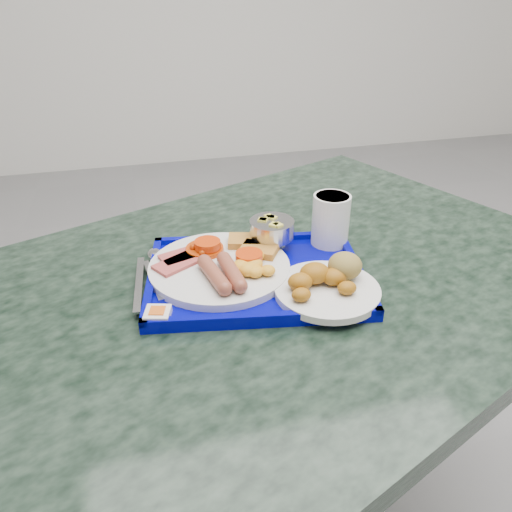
{
  "coord_description": "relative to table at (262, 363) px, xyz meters",
  "views": [
    {
      "loc": [
        -0.67,
        -0.88,
        1.32
      ],
      "look_at": [
        -0.47,
        -0.11,
        0.87
      ],
      "focal_mm": 35.0,
      "sensor_mm": 36.0,
      "label": 1
    }
  ],
  "objects": [
    {
      "name": "floor",
      "position": [
        0.45,
        0.11,
        -0.6
      ],
      "size": [
        6.0,
        6.0,
        0.0
      ],
      "primitive_type": "plane",
      "color": "gray",
      "rests_on": "ground"
    },
    {
      "name": "table",
      "position": [
        0.0,
        0.0,
        0.0
      ],
      "size": [
        1.53,
        1.3,
        0.81
      ],
      "rotation": [
        0.0,
        0.0,
        0.39
      ],
      "color": "slate",
      "rests_on": "floor"
    },
    {
      "name": "tray",
      "position": [
        -0.01,
        -0.0,
        0.22
      ],
      "size": [
        0.44,
        0.36,
        0.02
      ],
      "rotation": [
        0.0,
        0.0,
        -0.17
      ],
      "color": "#030490",
      "rests_on": "table"
    },
    {
      "name": "main_plate",
      "position": [
        -0.07,
        0.03,
        0.24
      ],
      "size": [
        0.27,
        0.27,
        0.04
      ],
      "rotation": [
        0.0,
        0.0,
        0.04
      ],
      "color": "silver",
      "rests_on": "tray"
    },
    {
      "name": "bread_plate",
      "position": [
        0.09,
        -0.09,
        0.24
      ],
      "size": [
        0.19,
        0.19,
        0.06
      ],
      "rotation": [
        0.0,
        0.0,
        -0.13
      ],
      "color": "silver",
      "rests_on": "tray"
    },
    {
      "name": "fruit_bowl",
      "position": [
        0.04,
        0.09,
        0.26
      ],
      "size": [
        0.09,
        0.09,
        0.06
      ],
      "color": "#B2B2B4",
      "rests_on": "tray"
    },
    {
      "name": "juice_cup",
      "position": [
        0.17,
        0.08,
        0.28
      ],
      "size": [
        0.08,
        0.08,
        0.11
      ],
      "color": "white",
      "rests_on": "tray"
    },
    {
      "name": "spoon",
      "position": [
        -0.19,
        0.09,
        0.23
      ],
      "size": [
        0.05,
        0.19,
        0.01
      ],
      "rotation": [
        0.0,
        0.0,
        0.13
      ],
      "color": "#B2B2B4",
      "rests_on": "tray"
    },
    {
      "name": "knife",
      "position": [
        -0.23,
        0.02,
        0.22
      ],
      "size": [
        0.03,
        0.18,
        0.0
      ],
      "primitive_type": "cube",
      "rotation": [
        0.0,
        0.0,
        -0.1
      ],
      "color": "#B2B2B4",
      "rests_on": "tray"
    },
    {
      "name": "jam_packet",
      "position": [
        -0.2,
        -0.09,
        0.23
      ],
      "size": [
        0.05,
        0.05,
        0.02
      ],
      "rotation": [
        0.0,
        0.0,
        -0.27
      ],
      "color": "white",
      "rests_on": "tray"
    }
  ]
}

